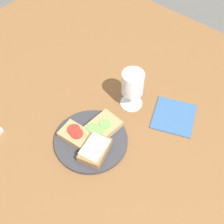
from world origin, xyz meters
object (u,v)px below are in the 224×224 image
object	(u,v)px
sandwich_with_cucumber	(101,128)
wine_glass	(133,85)
sandwich_with_tomato	(76,134)
sandwich_with_cheese	(95,150)
plate	(91,140)
napkin	(174,116)

from	to	relation	value
sandwich_with_cucumber	wine_glass	bearing A→B (deg)	-0.38
sandwich_with_tomato	sandwich_with_cheese	world-z (taller)	sandwich_with_cheese
plate	sandwich_with_tomato	world-z (taller)	sandwich_with_tomato
sandwich_with_cheese	napkin	size ratio (longest dim) A/B	0.84
napkin	wine_glass	bearing A→B (deg)	107.45
plate	sandwich_with_cucumber	bearing A→B (deg)	-2.87
plate	wine_glass	xyz separation A→B (cm)	(19.34, -0.33, 8.50)
plate	wine_glass	world-z (taller)	wine_glass
plate	sandwich_with_cheese	bearing A→B (deg)	-122.91
wine_glass	napkin	world-z (taller)	wine_glass
sandwich_with_tomato	napkin	size ratio (longest dim) A/B	0.74
wine_glass	napkin	xyz separation A→B (cm)	(4.33, -13.78, -8.90)
wine_glass	napkin	distance (cm)	16.97
wine_glass	sandwich_with_tomato	bearing A→B (deg)	168.24
sandwich_with_tomato	wine_glass	distance (cm)	22.91
plate	sandwich_with_cucumber	world-z (taller)	sandwich_with_cucumber
napkin	sandwich_with_cheese	bearing A→B (deg)	158.67
sandwich_with_tomato	plate	bearing A→B (deg)	-63.33
sandwich_with_cucumber	napkin	world-z (taller)	sandwich_with_cucumber
sandwich_with_tomato	napkin	bearing A→B (deg)	-35.31
plate	sandwich_with_cucumber	xyz separation A→B (cm)	(4.56, -0.23, 1.77)
sandwich_with_cucumber	wine_glass	size ratio (longest dim) A/B	0.85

